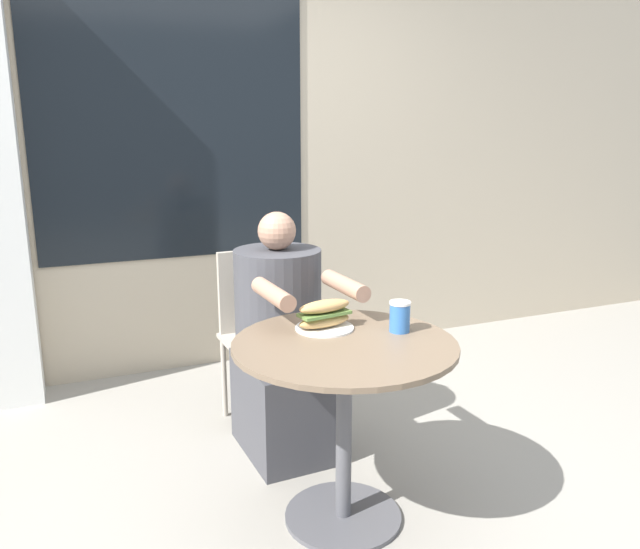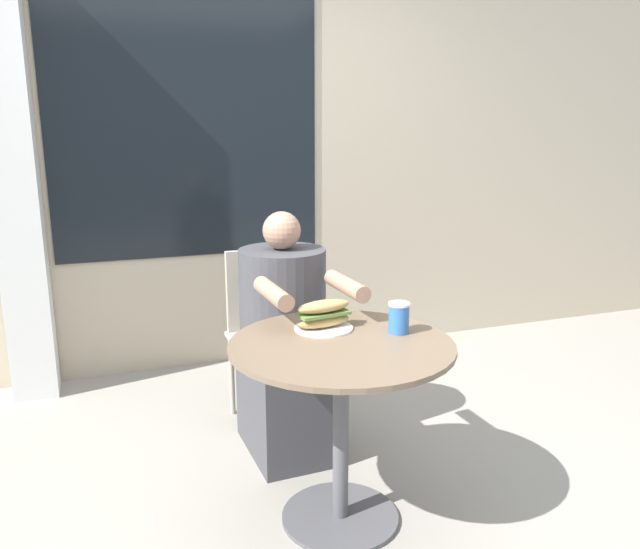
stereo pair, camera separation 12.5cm
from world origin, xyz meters
name	(u,v)px [view 1 (the left image)]	position (x,y,z in m)	size (l,w,h in m)	color
ground_plane	(343,518)	(0.00, 0.00, 0.00)	(8.00, 8.00, 0.00)	gray
storefront_wall	(215,139)	(0.00, 1.84, 1.40)	(8.00, 0.09, 2.80)	#B7A88E
cafe_table	(344,390)	(0.00, 0.00, 0.53)	(0.82, 0.82, 0.72)	brown
diner_chair	(258,320)	(-0.03, 0.97, 0.52)	(0.40, 0.40, 0.87)	#ADA393
seated_diner	(282,352)	(-0.03, 0.61, 0.47)	(0.41, 0.72, 1.11)	#424247
sandwich_on_plate	(324,316)	(-0.01, 0.17, 0.77)	(0.23, 0.23, 0.11)	white
drink_cup	(400,316)	(0.24, 0.03, 0.78)	(0.08, 0.08, 0.12)	#336BB7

